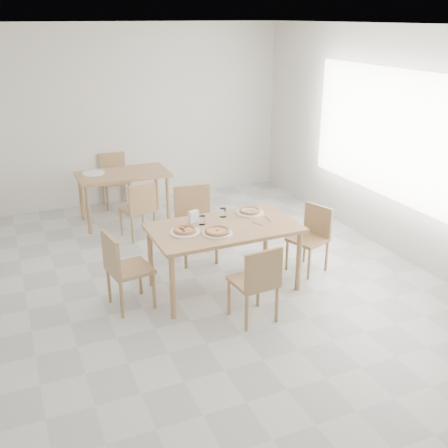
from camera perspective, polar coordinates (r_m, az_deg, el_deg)
name	(u,v)px	position (r m, az deg, el deg)	size (l,w,h in m)	color
room	(393,135)	(6.91, 17.94, 9.17)	(7.28, 7.00, 7.00)	silver
main_table	(224,233)	(5.72, 0.00, -0.94)	(1.62, 0.93, 0.75)	tan
chair_south	(257,279)	(5.17, 3.65, -6.01)	(0.44, 0.44, 0.83)	tan
chair_north	(195,218)	(6.54, -3.19, 0.70)	(0.50, 0.50, 0.93)	tan
chair_west	(122,265)	(5.50, -11.02, -4.45)	(0.48, 0.48, 0.85)	tan
chair_east	(312,233)	(6.34, 9.55, -1.02)	(0.50, 0.50, 0.79)	tan
plate_margherita	(217,233)	(5.50, -0.72, -0.98)	(0.32, 0.32, 0.02)	white
plate_mushroom	(250,213)	(6.07, 2.83, 1.26)	(0.32, 0.32, 0.02)	white
plate_pepperoni	(185,232)	(5.53, -4.28, -0.89)	(0.33, 0.33, 0.02)	white
pizza_margherita	(217,231)	(5.49, -0.72, -0.76)	(0.31, 0.31, 0.03)	tan
pizza_mushroom	(250,211)	(6.07, 2.84, 1.46)	(0.26, 0.26, 0.03)	tan
pizza_pepperoni	(185,230)	(5.52, -4.29, -0.66)	(0.32, 0.32, 0.03)	tan
tumbler_a	(223,213)	(5.95, -0.11, 1.25)	(0.08, 0.08, 0.10)	white
tumbler_b	(202,220)	(5.73, -2.40, 0.43)	(0.08, 0.08, 0.10)	white
napkin_holder	(194,217)	(5.77, -3.33, 0.76)	(0.14, 0.10, 0.14)	silver
fork_a	(268,219)	(5.91, 4.82, 0.55)	(0.02, 0.19, 0.01)	silver
fork_b	(258,224)	(5.76, 3.69, 0.00)	(0.01, 0.17, 0.01)	silver
second_table	(123,179)	(7.83, -10.93, 4.81)	(1.31, 0.75, 0.75)	tan
chair_back_s	(139,207)	(7.21, -9.19, 1.89)	(0.48, 0.48, 0.80)	tan
chair_back_n	(114,176)	(8.62, -11.86, 5.15)	(0.42, 0.42, 0.84)	tan
plate_empty	(93,173)	(7.84, -14.04, 5.40)	(0.31, 0.31, 0.02)	white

